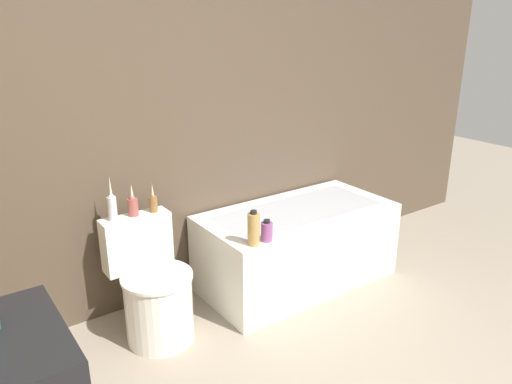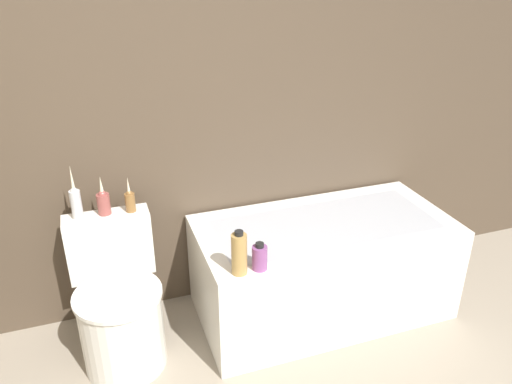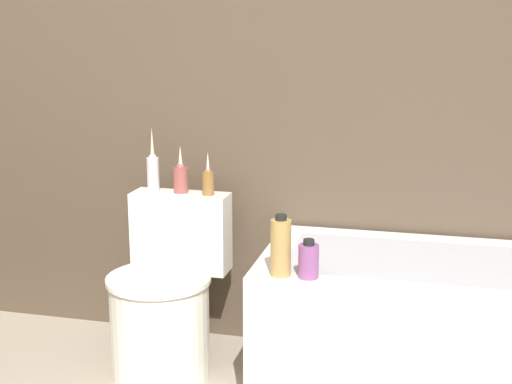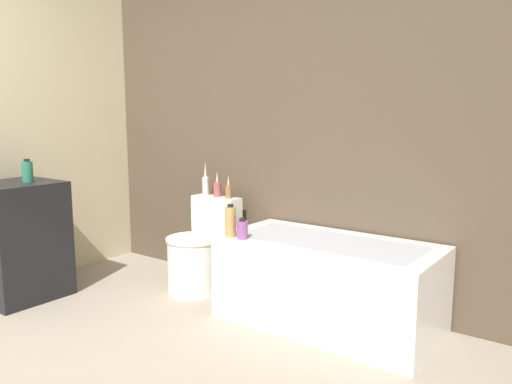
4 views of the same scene
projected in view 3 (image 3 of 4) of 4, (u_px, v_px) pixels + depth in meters
name	position (u px, v px, depth m)	size (l,w,h in m)	color
wall_back_tiled	(256.00, 54.00, 3.04)	(6.40, 0.06, 2.60)	brown
bathtub	(445.00, 332.00, 2.70)	(1.40, 0.70, 0.56)	white
toilet	(165.00, 304.00, 2.95)	(0.42, 0.56, 0.72)	white
vase_gold	(153.00, 170.00, 3.08)	(0.05, 0.05, 0.28)	silver
vase_silver	(181.00, 177.00, 3.05)	(0.06, 0.06, 0.20)	#994C47
vase_bronze	(208.00, 180.00, 3.01)	(0.05, 0.05, 0.19)	olive
shampoo_bottle_tall	(281.00, 247.00, 2.48)	(0.07, 0.07, 0.22)	tan
shampoo_bottle_short	(309.00, 260.00, 2.47)	(0.07, 0.07, 0.14)	#8C4C8C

